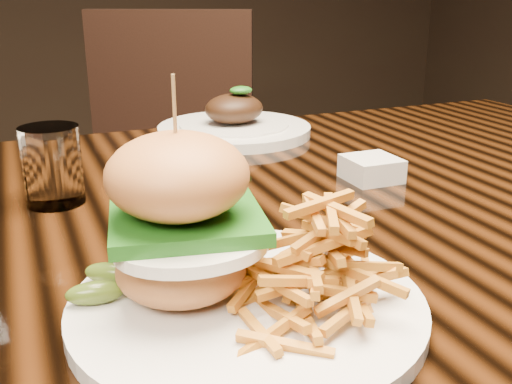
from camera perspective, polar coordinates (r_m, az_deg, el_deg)
name	(u,v)px	position (r m, az deg, el deg)	size (l,w,h in m)	color
dining_table	(249,255)	(0.80, -0.66, -5.98)	(1.60, 0.90, 0.75)	black
burger_plate	(245,254)	(0.49, -1.06, -5.93)	(0.30, 0.30, 0.20)	silver
ramekin	(371,169)	(0.86, 10.93, 2.19)	(0.07, 0.07, 0.03)	silver
water_tumbler	(52,166)	(0.79, -18.83, 2.40)	(0.07, 0.07, 0.10)	white
far_dish	(234,126)	(1.11, -2.09, 6.33)	(0.28, 0.28, 0.09)	silver
chair_far	(167,167)	(1.67, -8.47, 2.41)	(0.61, 0.62, 0.95)	black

